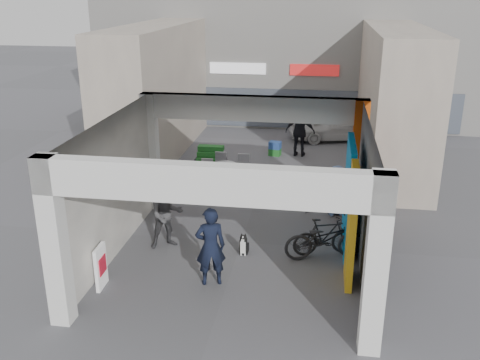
% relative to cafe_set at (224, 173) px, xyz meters
% --- Properties ---
extents(ground, '(90.00, 90.00, 0.00)m').
position_rel_cafe_set_xyz_m(ground, '(1.30, -4.47, -0.33)').
color(ground, '#505055').
rests_on(ground, ground).
extents(arcade_canopy, '(6.40, 6.45, 6.40)m').
position_rel_cafe_set_xyz_m(arcade_canopy, '(1.84, -5.29, 1.98)').
color(arcade_canopy, silver).
rests_on(arcade_canopy, ground).
extents(far_building, '(18.00, 4.08, 8.00)m').
position_rel_cafe_set_xyz_m(far_building, '(1.30, 9.52, 3.67)').
color(far_building, silver).
rests_on(far_building, ground).
extents(plaza_bldg_left, '(2.00, 9.00, 5.00)m').
position_rel_cafe_set_xyz_m(plaza_bldg_left, '(-3.20, 3.03, 2.17)').
color(plaza_bldg_left, '#AEA190').
rests_on(plaza_bldg_left, ground).
extents(plaza_bldg_right, '(2.00, 9.00, 5.00)m').
position_rel_cafe_set_xyz_m(plaza_bldg_right, '(5.80, 3.03, 2.17)').
color(plaza_bldg_right, '#AEA190').
rests_on(plaza_bldg_right, ground).
extents(bollard_left, '(0.09, 0.09, 0.87)m').
position_rel_cafe_set_xyz_m(bollard_left, '(-0.41, -2.07, 0.11)').
color(bollard_left, gray).
rests_on(bollard_left, ground).
extents(bollard_center, '(0.09, 0.09, 0.89)m').
position_rel_cafe_set_xyz_m(bollard_center, '(1.42, -2.12, 0.12)').
color(bollard_center, gray).
rests_on(bollard_center, ground).
extents(bollard_right, '(0.09, 0.09, 0.88)m').
position_rel_cafe_set_xyz_m(bollard_right, '(2.92, -2.21, 0.12)').
color(bollard_right, gray).
rests_on(bollard_right, ground).
extents(advert_board_near, '(0.11, 0.55, 1.00)m').
position_rel_cafe_set_xyz_m(advert_board_near, '(-1.45, -7.13, 0.18)').
color(advert_board_near, silver).
rests_on(advert_board_near, ground).
extents(advert_board_far, '(0.17, 0.56, 1.00)m').
position_rel_cafe_set_xyz_m(advert_board_far, '(-1.45, -2.88, 0.18)').
color(advert_board_far, silver).
rests_on(advert_board_far, ground).
extents(cafe_set, '(1.52, 1.23, 0.92)m').
position_rel_cafe_set_xyz_m(cafe_set, '(0.00, 0.00, 0.00)').
color(cafe_set, '#A4A3A8').
rests_on(cafe_set, ground).
extents(produce_stand, '(1.15, 0.62, 0.76)m').
position_rel_cafe_set_xyz_m(produce_stand, '(-0.80, 1.61, -0.03)').
color(produce_stand, black).
rests_on(produce_stand, ground).
extents(crate_stack, '(0.50, 0.42, 0.56)m').
position_rel_cafe_set_xyz_m(crate_stack, '(1.46, 3.35, -0.05)').
color(crate_stack, '#1A5D23').
rests_on(crate_stack, ground).
extents(border_collie, '(0.21, 0.42, 0.58)m').
position_rel_cafe_set_xyz_m(border_collie, '(1.45, -5.08, -0.09)').
color(border_collie, black).
rests_on(border_collie, ground).
extents(man_with_dog, '(0.78, 0.62, 1.85)m').
position_rel_cafe_set_xyz_m(man_with_dog, '(0.93, -6.59, 0.60)').
color(man_with_dog, black).
rests_on(man_with_dog, ground).
extents(man_back_turned, '(1.08, 1.01, 1.78)m').
position_rel_cafe_set_xyz_m(man_back_turned, '(-0.56, -4.96, 0.56)').
color(man_back_turned, '#3A3A3C').
rests_on(man_back_turned, ground).
extents(man_elderly, '(0.85, 0.69, 1.50)m').
position_rel_cafe_set_xyz_m(man_elderly, '(3.77, -2.18, 0.43)').
color(man_elderly, '#5975AD').
rests_on(man_elderly, ground).
extents(man_crates, '(1.22, 0.64, 1.98)m').
position_rel_cafe_set_xyz_m(man_crates, '(2.43, 3.43, 0.67)').
color(man_crates, black).
rests_on(man_crates, ground).
extents(bicycle_front, '(2.14, 1.23, 1.06)m').
position_rel_cafe_set_xyz_m(bicycle_front, '(3.47, -5.02, 0.21)').
color(bicycle_front, black).
rests_on(bicycle_front, ground).
extents(bicycle_rear, '(1.71, 0.98, 0.99)m').
position_rel_cafe_set_xyz_m(bicycle_rear, '(3.46, -4.79, 0.17)').
color(bicycle_rear, black).
rests_on(bicycle_rear, ground).
extents(white_van, '(4.17, 2.48, 1.33)m').
position_rel_cafe_set_xyz_m(white_van, '(3.82, 6.04, 0.34)').
color(white_van, silver).
rests_on(white_van, ground).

